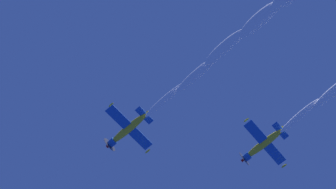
{
  "coord_description": "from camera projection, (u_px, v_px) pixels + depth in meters",
  "views": [
    {
      "loc": [
        20.62,
        -0.82,
        2.12
      ],
      "look_at": [
        9.4,
        4.76,
        72.59
      ],
      "focal_mm": 58.28,
      "sensor_mm": 36.0,
      "label": 1
    }
  ],
  "objects": [
    {
      "name": "airplane_left_wingman",
      "position": [
        263.0,
        145.0,
        74.89
      ],
      "size": [
        7.37,
        8.0,
        2.75
      ],
      "color": "gold"
    },
    {
      "name": "airplane_lead",
      "position": [
        127.0,
        130.0,
        73.74
      ],
      "size": [
        7.36,
        7.88,
        2.94
      ],
      "color": "gold"
    }
  ]
}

